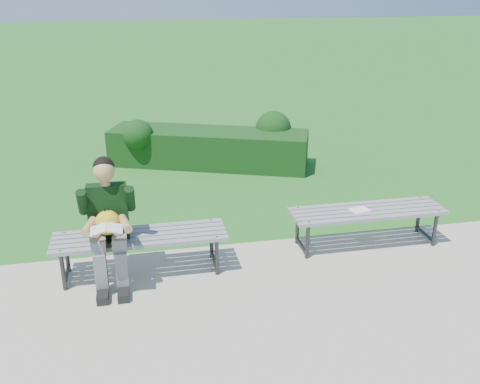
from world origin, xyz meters
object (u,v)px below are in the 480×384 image
object	(u,v)px
hedge	(212,145)
bench_right	(367,214)
seated_boy	(108,220)
bench_left	(140,240)
paper_sheet	(360,210)

from	to	relation	value
hedge	bench_right	xyz separation A→B (m)	(1.32, -3.36, 0.07)
bench_right	seated_boy	distance (m)	2.94
bench_right	bench_left	bearing A→B (deg)	-176.67
seated_boy	paper_sheet	world-z (taller)	seated_boy
hedge	paper_sheet	distance (m)	3.58
hedge	paper_sheet	world-z (taller)	hedge
hedge	seated_boy	world-z (taller)	seated_boy
seated_boy	bench_right	bearing A→B (deg)	4.87
hedge	bench_right	size ratio (longest dim) A/B	1.89
bench_left	bench_right	size ratio (longest dim) A/B	1.00
hedge	seated_boy	distance (m)	3.96
bench_left	bench_right	distance (m)	2.61
hedge	bench_left	world-z (taller)	hedge
bench_left	paper_sheet	world-z (taller)	bench_left
bench_left	paper_sheet	distance (m)	2.51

